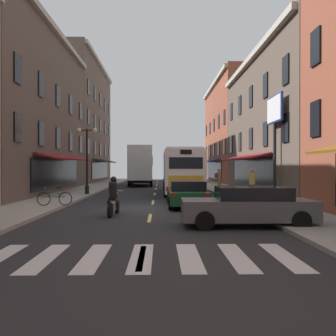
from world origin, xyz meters
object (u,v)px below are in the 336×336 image
object	(u,v)px
transit_bus	(181,171)
street_lamp_twin	(87,157)
box_truck	(141,166)
motorcycle_rider	(114,199)
sedan_near	(249,206)
pedestrian_mid	(252,183)
sedan_mid	(187,193)
billboard_sign	(275,121)
pedestrian_near	(219,179)
bicycle_near	(55,198)

from	to	relation	value
transit_bus	street_lamp_twin	xyz separation A→B (m)	(-6.69, -2.15, 0.98)
box_truck	motorcycle_rider	world-z (taller)	box_truck
sedan_near	pedestrian_mid	size ratio (longest dim) A/B	2.53
sedan_mid	billboard_sign	bearing A→B (deg)	24.17
sedan_near	street_lamp_twin	bearing A→B (deg)	121.52
sedan_mid	pedestrian_near	world-z (taller)	pedestrian_near
transit_bus	motorcycle_rider	world-z (taller)	transit_bus
motorcycle_rider	street_lamp_twin	xyz separation A→B (m)	(-3.16, 10.44, 2.01)
sedan_mid	bicycle_near	distance (m)	6.63
box_truck	motorcycle_rider	distance (m)	23.72
bicycle_near	pedestrian_mid	size ratio (longest dim) A/B	0.95
billboard_sign	transit_bus	bearing A→B (deg)	126.49
pedestrian_near	pedestrian_mid	world-z (taller)	pedestrian_mid
street_lamp_twin	motorcycle_rider	bearing A→B (deg)	-73.15
sedan_mid	bicycle_near	size ratio (longest dim) A/B	2.65
box_truck	sedan_near	size ratio (longest dim) A/B	1.71
transit_bus	sedan_near	distance (m)	15.62
motorcycle_rider	bicycle_near	distance (m)	4.30
transit_bus	pedestrian_mid	size ratio (longest dim) A/B	6.44
sedan_mid	street_lamp_twin	bearing A→B (deg)	132.66
transit_bus	box_truck	bearing A→B (deg)	108.18
transit_bus	sedan_mid	xyz separation A→B (m)	(-0.18, -9.21, -1.04)
sedan_mid	bicycle_near	xyz separation A→B (m)	(-6.60, -0.59, -0.19)
sedan_mid	transit_bus	bearing A→B (deg)	88.88
sedan_mid	pedestrian_mid	bearing A→B (deg)	33.71
sedan_near	sedan_mid	world-z (taller)	sedan_near
pedestrian_mid	motorcycle_rider	bearing A→B (deg)	-122.52
pedestrian_mid	street_lamp_twin	bearing A→B (deg)	175.45
sedan_near	sedan_mid	distance (m)	6.53
pedestrian_mid	sedan_mid	bearing A→B (deg)	-128.27
sedan_near	sedan_mid	bearing A→B (deg)	105.01
bicycle_near	pedestrian_near	bearing A→B (deg)	46.16
sedan_mid	bicycle_near	bearing A→B (deg)	-174.90
transit_bus	box_truck	size ratio (longest dim) A/B	1.49
sedan_near	bicycle_near	world-z (taller)	sedan_near
sedan_near	bicycle_near	size ratio (longest dim) A/B	2.66
sedan_near	street_lamp_twin	xyz separation A→B (m)	(-8.20, 13.37, 2.01)
sedan_near	pedestrian_mid	xyz separation A→B (m)	(2.33, 8.99, 0.36)
box_truck	pedestrian_near	world-z (taller)	box_truck
bicycle_near	transit_bus	bearing A→B (deg)	55.32
motorcycle_rider	street_lamp_twin	distance (m)	11.10
sedan_near	street_lamp_twin	size ratio (longest dim) A/B	0.99
sedan_near	motorcycle_rider	bearing A→B (deg)	149.86
box_truck	sedan_near	world-z (taller)	box_truck
sedan_near	pedestrian_near	bearing A→B (deg)	84.84
pedestrian_near	pedestrian_mid	distance (m)	6.91
motorcycle_rider	pedestrian_mid	distance (m)	9.55
billboard_sign	sedan_near	distance (m)	10.17
street_lamp_twin	box_truck	bearing A→B (deg)	77.04
sedan_mid	motorcycle_rider	size ratio (longest dim) A/B	2.19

